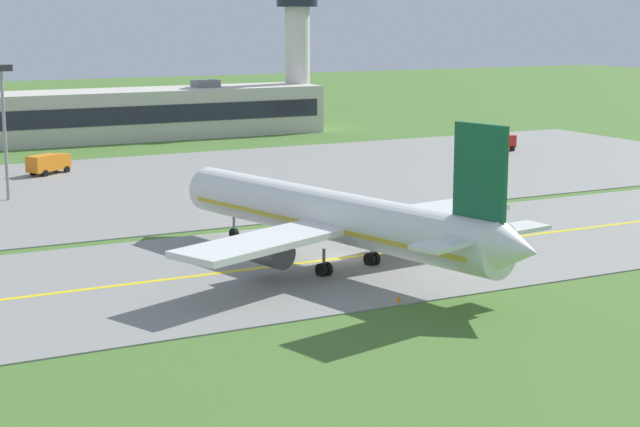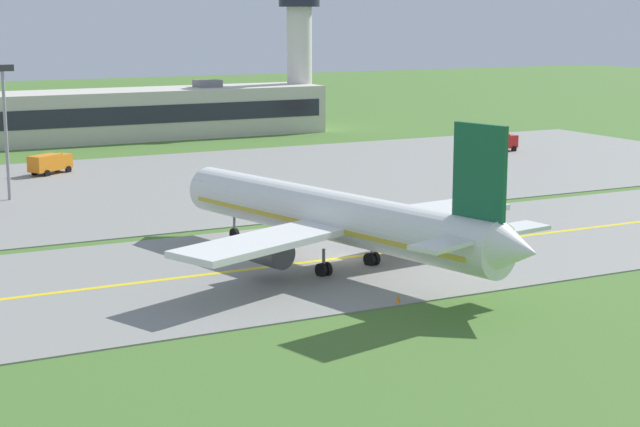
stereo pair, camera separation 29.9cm
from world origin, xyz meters
The scene contains 12 objects.
ground_plane centered at (0.00, 0.00, 0.00)m, with size 500.00×500.00×0.00m, color #47702D.
taxiway_strip centered at (0.00, 0.00, 0.05)m, with size 240.00×28.00×0.10m, color gray.
apron_pad centered at (10.00, 42.00, 0.05)m, with size 140.00×52.00×0.10m, color gray.
taxiway_centreline centered at (0.00, 0.00, 0.11)m, with size 220.00×0.60×0.01m, color yellow.
airplane_lead centered at (-1.92, -2.26, 4.13)m, with size 32.04×39.16×12.70m.
service_truck_fuel centered at (52.10, 48.22, 1.53)m, with size 6.25×3.07×2.60m.
service_truck_catering centered at (-11.47, 56.91, 1.53)m, with size 6.14×5.00×2.60m.
terminal_building centered at (9.62, 89.53, 4.00)m, with size 63.95×12.44×9.18m.
control_tower centered at (40.20, 90.80, 15.88)m, with size 7.60×7.60×26.30m.
apron_light_mast centered at (-19.52, 40.40, 9.33)m, with size 2.40×0.50×14.70m.
traffic_cone_near_edge centered at (21.44, 12.09, 0.30)m, with size 0.44×0.44×0.60m, color orange.
traffic_cone_mid_edge centered at (-2.83, -13.36, 0.30)m, with size 0.44×0.44×0.60m, color orange.
Camera 2 is at (-39.01, -72.06, 19.88)m, focal length 57.06 mm.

